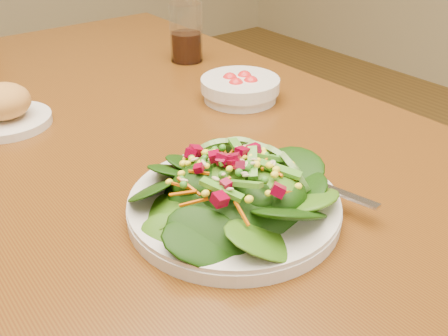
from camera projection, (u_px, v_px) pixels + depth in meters
The scene contains 5 objects.
dining_table at pixel (129, 188), 0.86m from camera, with size 0.90×1.40×0.75m.
salad_plate at pixel (240, 192), 0.61m from camera, with size 0.27×0.26×0.08m.
bread_plate at pixel (5, 109), 0.83m from camera, with size 0.14×0.14×0.07m.
tomato_bowl at pixel (240, 88), 0.93m from camera, with size 0.15×0.15×0.05m.
drinking_glass at pixel (186, 37), 1.10m from camera, with size 0.07×0.07×0.13m.
Camera 1 is at (-0.31, -0.67, 1.12)m, focal length 40.00 mm.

